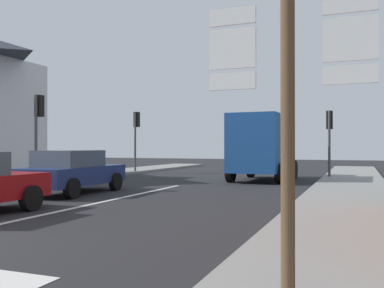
# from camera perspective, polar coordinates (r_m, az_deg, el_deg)

# --- Properties ---
(ground_plane) EXTENTS (80.00, 80.00, 0.00)m
(ground_plane) POSITION_cam_1_polar(r_m,az_deg,el_deg) (15.84, -4.70, -6.13)
(ground_plane) COLOR #232326
(sidewalk_right) EXTENTS (2.70, 44.00, 0.14)m
(sidewalk_right) POSITION_cam_1_polar(r_m,az_deg,el_deg) (12.29, 19.91, -7.45)
(sidewalk_right) COLOR gray
(sidewalk_right) RESTS_ON ground
(lane_centre_stripe) EXTENTS (0.16, 12.00, 0.01)m
(lane_centre_stripe) POSITION_cam_1_polar(r_m,az_deg,el_deg) (12.38, -12.84, -7.71)
(lane_centre_stripe) COLOR silver
(lane_centre_stripe) RESTS_ON ground
(sedan_far) EXTENTS (2.09, 4.26, 1.47)m
(sedan_far) POSITION_cam_1_polar(r_m,az_deg,el_deg) (15.22, -15.54, -3.48)
(sedan_far) COLOR navy
(sedan_far) RESTS_ON ground
(delivery_truck) EXTENTS (2.63, 5.07, 3.05)m
(delivery_truck) POSITION_cam_1_polar(r_m,az_deg,el_deg) (20.53, 9.32, -0.19)
(delivery_truck) COLOR #19478C
(delivery_truck) RESTS_ON ground
(route_sign_post) EXTENTS (1.66, 0.14, 3.20)m
(route_sign_post) POSITION_cam_1_polar(r_m,az_deg,el_deg) (4.39, 12.56, 3.81)
(route_sign_post) COLOR brown
(route_sign_post) RESTS_ON ground
(traffic_light_far_left) EXTENTS (0.30, 0.49, 3.68)m
(traffic_light_far_left) POSITION_cam_1_polar(r_m,az_deg,el_deg) (26.08, -7.37, 2.13)
(traffic_light_far_left) COLOR #47474C
(traffic_light_far_left) RESTS_ON ground
(traffic_light_far_right) EXTENTS (0.30, 0.49, 3.36)m
(traffic_light_far_right) POSITION_cam_1_polar(r_m,az_deg,el_deg) (22.26, 17.70, 1.97)
(traffic_light_far_right) COLOR #47474C
(traffic_light_far_right) RESTS_ON ground
(traffic_light_near_left) EXTENTS (0.30, 0.49, 3.74)m
(traffic_light_near_left) POSITION_cam_1_polar(r_m,az_deg,el_deg) (19.05, -19.63, 3.21)
(traffic_light_near_left) COLOR #47474C
(traffic_light_near_left) RESTS_ON ground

